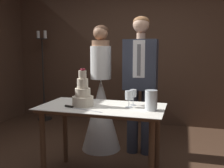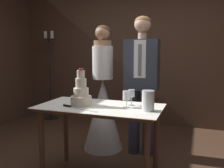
{
  "view_description": "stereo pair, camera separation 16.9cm",
  "coord_description": "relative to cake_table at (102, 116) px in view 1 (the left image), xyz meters",
  "views": [
    {
      "loc": [
        0.84,
        -2.45,
        1.37
      ],
      "look_at": [
        0.03,
        0.35,
        0.98
      ],
      "focal_mm": 40.0,
      "sensor_mm": 36.0,
      "label": 1
    },
    {
      "loc": [
        1.01,
        -2.4,
        1.37
      ],
      "look_at": [
        0.03,
        0.35,
        0.98
      ],
      "focal_mm": 40.0,
      "sensor_mm": 36.0,
      "label": 2
    }
  ],
  "objects": [
    {
      "name": "wine_glass_near",
      "position": [
        0.28,
        0.03,
        0.23
      ],
      "size": [
        0.08,
        0.08,
        0.17
      ],
      "color": "silver",
      "rests_on": "cake_table"
    },
    {
      "name": "bride",
      "position": [
        -0.27,
        0.77,
        -0.06
      ],
      "size": [
        0.54,
        0.54,
        1.71
      ],
      "color": "white",
      "rests_on": "ground_plane"
    },
    {
      "name": "tiered_cake",
      "position": [
        -0.19,
        -0.04,
        0.23
      ],
      "size": [
        0.22,
        0.22,
        0.39
      ],
      "color": "beige",
      "rests_on": "cake_table"
    },
    {
      "name": "candle_stand",
      "position": [
        -1.85,
        1.89,
        0.15
      ],
      "size": [
        0.28,
        0.28,
        1.75
      ],
      "color": "black",
      "rests_on": "ground_plane"
    },
    {
      "name": "cake_knife",
      "position": [
        -0.21,
        -0.17,
        0.12
      ],
      "size": [
        0.44,
        0.14,
        0.02
      ],
      "rotation": [
        0.0,
        0.0,
        -0.28
      ],
      "color": "silver",
      "rests_on": "cake_table"
    },
    {
      "name": "groom",
      "position": [
        0.27,
        0.77,
        0.33
      ],
      "size": [
        0.43,
        0.25,
        1.8
      ],
      "color": "#333847",
      "rests_on": "ground_plane"
    },
    {
      "name": "wall_back",
      "position": [
        -0.03,
        2.25,
        0.7
      ],
      "size": [
        5.2,
        0.12,
        2.77
      ],
      "primitive_type": "cube",
      "color": "#513828",
      "rests_on": "ground_plane"
    },
    {
      "name": "cake_table",
      "position": [
        0.0,
        0.0,
        0.0
      ],
      "size": [
        1.3,
        0.68,
        0.79
      ],
      "color": "brown",
      "rests_on": "ground_plane"
    },
    {
      "name": "wine_glass_middle",
      "position": [
        0.31,
        0.13,
        0.23
      ],
      "size": [
        0.07,
        0.07,
        0.17
      ],
      "color": "silver",
      "rests_on": "cake_table"
    },
    {
      "name": "hurricane_candle",
      "position": [
        0.52,
        -0.04,
        0.2
      ],
      "size": [
        0.12,
        0.12,
        0.2
      ],
      "color": "silver",
      "rests_on": "cake_table"
    }
  ]
}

